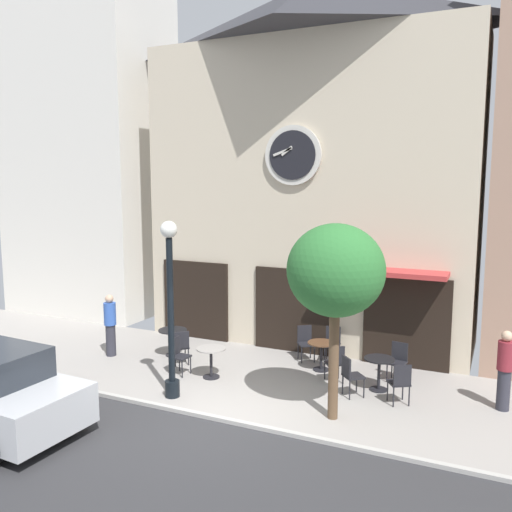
# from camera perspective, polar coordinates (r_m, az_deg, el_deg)

# --- Properties ---
(ground_plane) EXTENTS (27.46, 11.30, 0.13)m
(ground_plane) POSITION_cam_1_polar(r_m,az_deg,el_deg) (10.40, -6.55, -18.92)
(ground_plane) COLOR gray
(clock_building) EXTENTS (9.18, 4.39, 10.15)m
(clock_building) POSITION_cam_1_polar(r_m,az_deg,el_deg) (15.87, 5.97, 9.94)
(clock_building) COLOR beige
(clock_building) RESTS_ON ground_plane
(neighbor_building_left) EXTENTS (5.45, 3.39, 14.24)m
(neighbor_building_left) POSITION_cam_1_polar(r_m,az_deg,el_deg) (20.55, -17.37, 14.49)
(neighbor_building_left) COLOR silver
(neighbor_building_left) RESTS_ON ground_plane
(street_lamp) EXTENTS (0.36, 0.36, 3.84)m
(street_lamp) POSITION_cam_1_polar(r_m,az_deg,el_deg) (11.69, -9.02, -5.57)
(street_lamp) COLOR black
(street_lamp) RESTS_ON ground_plane
(street_tree) EXTENTS (1.90, 1.71, 3.88)m
(street_tree) POSITION_cam_1_polar(r_m,az_deg,el_deg) (10.41, 8.40, -1.66)
(street_tree) COLOR brown
(street_tree) RESTS_ON ground_plane
(cafe_table_center_right) EXTENTS (0.76, 0.76, 0.72)m
(cafe_table_center_right) POSITION_cam_1_polar(r_m,az_deg,el_deg) (14.78, -8.79, -8.40)
(cafe_table_center_right) COLOR black
(cafe_table_center_right) RESTS_ON ground_plane
(cafe_table_center_left) EXTENTS (0.70, 0.70, 0.73)m
(cafe_table_center_left) POSITION_cam_1_polar(r_m,az_deg,el_deg) (13.09, -4.77, -10.57)
(cafe_table_center_left) COLOR black
(cafe_table_center_left) RESTS_ON ground_plane
(cafe_table_near_door) EXTENTS (0.68, 0.68, 0.72)m
(cafe_table_near_door) POSITION_cam_1_polar(r_m,az_deg,el_deg) (13.63, 6.92, -9.90)
(cafe_table_near_door) COLOR black
(cafe_table_near_door) RESTS_ON ground_plane
(cafe_table_leftmost) EXTENTS (0.68, 0.68, 0.74)m
(cafe_table_leftmost) POSITION_cam_1_polar(r_m,az_deg,el_deg) (12.61, 12.88, -11.47)
(cafe_table_leftmost) COLOR black
(cafe_table_leftmost) RESTS_ON ground_plane
(cafe_chair_facing_wall) EXTENTS (0.56, 0.56, 0.90)m
(cafe_chair_facing_wall) POSITION_cam_1_polar(r_m,az_deg,el_deg) (12.15, 9.91, -12.08)
(cafe_chair_facing_wall) COLOR black
(cafe_chair_facing_wall) RESTS_ON ground_plane
(cafe_chair_corner) EXTENTS (0.57, 0.57, 0.90)m
(cafe_chair_corner) POSITION_cam_1_polar(r_m,az_deg,el_deg) (14.01, -7.94, -9.29)
(cafe_chair_corner) COLOR black
(cafe_chair_corner) RESTS_ON ground_plane
(cafe_chair_outer) EXTENTS (0.56, 0.56, 0.90)m
(cafe_chair_outer) POSITION_cam_1_polar(r_m,az_deg,el_deg) (14.33, 5.24, -8.85)
(cafe_chair_outer) COLOR black
(cafe_chair_outer) RESTS_ON ground_plane
(cafe_chair_right_end) EXTENTS (0.43, 0.43, 0.90)m
(cafe_chair_right_end) POSITION_cam_1_polar(r_m,az_deg,el_deg) (13.40, -8.27, -10.10)
(cafe_chair_right_end) COLOR black
(cafe_chair_right_end) RESTS_ON ground_plane
(cafe_chair_mid_row) EXTENTS (0.46, 0.46, 0.90)m
(cafe_chair_mid_row) POSITION_cam_1_polar(r_m,az_deg,el_deg) (14.32, 8.11, -8.90)
(cafe_chair_mid_row) COLOR black
(cafe_chair_mid_row) RESTS_ON ground_plane
(cafe_chair_facing_street) EXTENTS (0.56, 0.56, 0.90)m
(cafe_chair_facing_street) POSITION_cam_1_polar(r_m,az_deg,el_deg) (12.86, 8.37, -10.90)
(cafe_chair_facing_street) COLOR black
(cafe_chair_facing_street) RESTS_ON ground_plane
(cafe_chair_left_end) EXTENTS (0.45, 0.45, 0.90)m
(cafe_chair_left_end) POSITION_cam_1_polar(r_m,az_deg,el_deg) (13.30, 14.78, -10.44)
(cafe_chair_left_end) COLOR black
(cafe_chair_left_end) RESTS_ON ground_plane
(cafe_chair_near_tree) EXTENTS (0.55, 0.55, 0.90)m
(cafe_chair_near_tree) POSITION_cam_1_polar(r_m,az_deg,el_deg) (11.94, 15.00, -12.61)
(cafe_chair_near_tree) COLOR black
(cafe_chair_near_tree) RESTS_ON ground_plane
(pedestrian_maroon) EXTENTS (0.35, 0.35, 1.67)m
(pedestrian_maroon) POSITION_cam_1_polar(r_m,az_deg,el_deg) (12.31, 24.80, -10.81)
(pedestrian_maroon) COLOR #2D2D38
(pedestrian_maroon) RESTS_ON ground_plane
(pedestrian_blue) EXTENTS (0.44, 0.44, 1.67)m
(pedestrian_blue) POSITION_cam_1_polar(r_m,az_deg,el_deg) (15.03, -15.15, -6.98)
(pedestrian_blue) COLOR #2D2D38
(pedestrian_blue) RESTS_ON ground_plane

